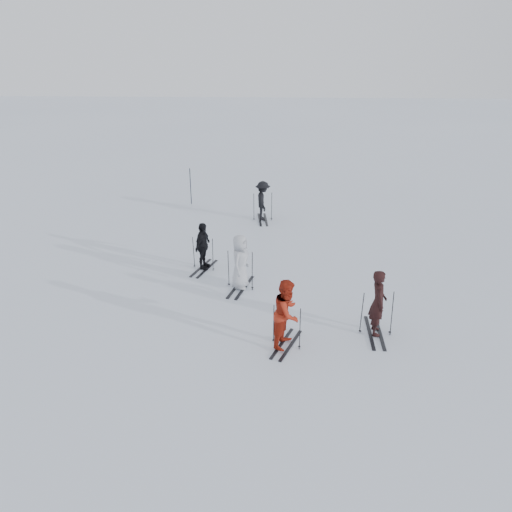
{
  "coord_description": "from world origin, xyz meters",
  "views": [
    {
      "loc": [
        0.71,
        -13.61,
        7.31
      ],
      "look_at": [
        0.0,
        1.0,
        1.0
      ],
      "focal_mm": 35.0,
      "sensor_mm": 36.0,
      "label": 1
    }
  ],
  "objects_px": {
    "skier_red": "(287,314)",
    "skier_uphill_left": "(203,247)",
    "skier_uphill_far": "(263,201)",
    "skier_near_dark": "(378,303)",
    "skier_grey": "(240,262)",
    "piste_marker": "(191,186)"
  },
  "relations": [
    {
      "from": "skier_red",
      "to": "piste_marker",
      "type": "bearing_deg",
      "value": 41.6
    },
    {
      "from": "skier_near_dark",
      "to": "piste_marker",
      "type": "relative_size",
      "value": 1.05
    },
    {
      "from": "skier_near_dark",
      "to": "piste_marker",
      "type": "distance_m",
      "value": 13.43
    },
    {
      "from": "skier_red",
      "to": "skier_uphill_left",
      "type": "relative_size",
      "value": 1.12
    },
    {
      "from": "skier_near_dark",
      "to": "skier_uphill_far",
      "type": "relative_size",
      "value": 1.07
    },
    {
      "from": "skier_uphill_far",
      "to": "skier_red",
      "type": "bearing_deg",
      "value": 179.71
    },
    {
      "from": "skier_near_dark",
      "to": "skier_grey",
      "type": "bearing_deg",
      "value": 58.02
    },
    {
      "from": "skier_red",
      "to": "skier_near_dark",
      "type": "bearing_deg",
      "value": -53.07
    },
    {
      "from": "skier_near_dark",
      "to": "skier_red",
      "type": "bearing_deg",
      "value": 107.47
    },
    {
      "from": "skier_grey",
      "to": "piste_marker",
      "type": "distance_m",
      "value": 9.43
    },
    {
      "from": "skier_grey",
      "to": "skier_uphill_far",
      "type": "height_order",
      "value": "skier_grey"
    },
    {
      "from": "skier_uphill_far",
      "to": "piste_marker",
      "type": "bearing_deg",
      "value": 51.83
    },
    {
      "from": "skier_red",
      "to": "skier_grey",
      "type": "xyz_separation_m",
      "value": [
        -1.45,
        3.25,
        -0.04
      ]
    },
    {
      "from": "skier_near_dark",
      "to": "piste_marker",
      "type": "xyz_separation_m",
      "value": [
        -6.97,
        11.48,
        -0.04
      ]
    },
    {
      "from": "skier_uphill_left",
      "to": "skier_near_dark",
      "type": "bearing_deg",
      "value": -109.25
    },
    {
      "from": "skier_red",
      "to": "skier_grey",
      "type": "distance_m",
      "value": 3.56
    },
    {
      "from": "skier_red",
      "to": "skier_uphill_left",
      "type": "height_order",
      "value": "skier_red"
    },
    {
      "from": "skier_near_dark",
      "to": "skier_red",
      "type": "distance_m",
      "value": 2.51
    },
    {
      "from": "skier_grey",
      "to": "skier_uphill_far",
      "type": "xyz_separation_m",
      "value": [
        0.48,
        6.65,
        -0.02
      ]
    },
    {
      "from": "skier_grey",
      "to": "skier_uphill_far",
      "type": "relative_size",
      "value": 1.03
    },
    {
      "from": "skier_red",
      "to": "skier_uphill_far",
      "type": "height_order",
      "value": "skier_red"
    },
    {
      "from": "skier_uphill_far",
      "to": "piste_marker",
      "type": "distance_m",
      "value": 4.23
    }
  ]
}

